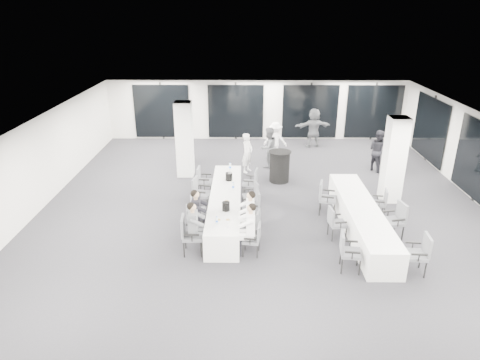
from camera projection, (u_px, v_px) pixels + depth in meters
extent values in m
cube|color=#25252A|center=(263.00, 213.00, 13.30)|extent=(14.00, 16.00, 0.02)
cube|color=silver|center=(265.00, 125.00, 12.24)|extent=(14.00, 16.00, 0.02)
cube|color=silver|center=(31.00, 170.00, 12.84)|extent=(0.02, 16.00, 2.80)
cube|color=silver|center=(257.00, 110.00, 20.19)|extent=(14.00, 0.02, 2.80)
cube|color=black|center=(257.00, 112.00, 20.14)|extent=(13.60, 0.06, 2.50)
cube|color=black|center=(480.00, 162.00, 13.65)|extent=(0.06, 14.00, 2.50)
cube|color=white|center=(184.00, 139.00, 15.76)|extent=(0.60, 0.60, 2.80)
cube|color=white|center=(394.00, 160.00, 13.65)|extent=(0.60, 0.60, 2.80)
cube|color=silver|center=(225.00, 206.00, 12.88)|extent=(0.90, 5.00, 0.75)
cube|color=silver|center=(361.00, 218.00, 12.12)|extent=(0.90, 5.00, 0.75)
cylinder|color=black|center=(280.00, 167.00, 15.50)|extent=(0.72, 0.72, 1.13)
cylinder|color=black|center=(280.00, 152.00, 15.29)|extent=(0.82, 0.82, 0.02)
cube|color=#57595F|center=(193.00, 236.00, 10.96)|extent=(0.53, 0.55, 0.09)
cube|color=#57595F|center=(183.00, 226.00, 10.84)|extent=(0.09, 0.51, 0.50)
cylinder|color=black|center=(185.00, 241.00, 11.26)|extent=(0.04, 0.04, 0.45)
cylinder|color=black|center=(184.00, 250.00, 10.85)|extent=(0.04, 0.04, 0.45)
cylinder|color=black|center=(202.00, 241.00, 11.27)|extent=(0.04, 0.04, 0.45)
cylinder|color=black|center=(201.00, 249.00, 10.86)|extent=(0.04, 0.04, 0.45)
cube|color=black|center=(193.00, 225.00, 11.14)|extent=(0.37, 0.06, 0.04)
cube|color=black|center=(192.00, 235.00, 10.64)|extent=(0.37, 0.06, 0.04)
cube|color=#57595F|center=(196.00, 223.00, 11.70)|extent=(0.53, 0.55, 0.08)
cube|color=#57595F|center=(188.00, 215.00, 11.57)|extent=(0.14, 0.46, 0.46)
cylinder|color=black|center=(189.00, 228.00, 11.94)|extent=(0.04, 0.04, 0.41)
cylinder|color=black|center=(190.00, 235.00, 11.58)|extent=(0.04, 0.04, 0.41)
cylinder|color=black|center=(203.00, 227.00, 12.00)|extent=(0.04, 0.04, 0.41)
cylinder|color=black|center=(204.00, 234.00, 11.64)|extent=(0.04, 0.04, 0.41)
cube|color=black|center=(195.00, 214.00, 11.86)|extent=(0.34, 0.10, 0.04)
cube|color=black|center=(196.00, 222.00, 11.41)|extent=(0.34, 0.10, 0.04)
cube|color=#57595F|center=(199.00, 211.00, 12.49)|extent=(0.50, 0.51, 0.07)
cube|color=#57595F|center=(192.00, 204.00, 12.35)|extent=(0.14, 0.42, 0.42)
cylinder|color=black|center=(193.00, 216.00, 12.70)|extent=(0.03, 0.03, 0.37)
cylinder|color=black|center=(194.00, 221.00, 12.37)|extent=(0.03, 0.03, 0.37)
cylinder|color=black|center=(205.00, 215.00, 12.77)|extent=(0.03, 0.03, 0.37)
cylinder|color=black|center=(206.00, 220.00, 12.44)|extent=(0.03, 0.03, 0.37)
cube|color=black|center=(198.00, 203.00, 12.63)|extent=(0.31, 0.10, 0.04)
cube|color=black|center=(200.00, 210.00, 12.22)|extent=(0.31, 0.10, 0.04)
cube|color=#57595F|center=(202.00, 194.00, 13.43)|extent=(0.57, 0.59, 0.08)
cube|color=#57595F|center=(195.00, 185.00, 13.37)|extent=(0.15, 0.49, 0.49)
cylinder|color=black|center=(198.00, 198.00, 13.76)|extent=(0.04, 0.04, 0.44)
cylinder|color=black|center=(194.00, 204.00, 13.37)|extent=(0.04, 0.04, 0.44)
cylinder|color=black|center=(211.00, 199.00, 13.69)|extent=(0.04, 0.04, 0.44)
cylinder|color=black|center=(207.00, 205.00, 13.30)|extent=(0.04, 0.04, 0.44)
cube|color=black|center=(204.00, 186.00, 13.61)|extent=(0.36, 0.11, 0.04)
cube|color=black|center=(200.00, 192.00, 13.12)|extent=(0.36, 0.11, 0.04)
cube|color=#57595F|center=(205.00, 182.00, 14.44)|extent=(0.50, 0.52, 0.08)
cube|color=#57595F|center=(198.00, 174.00, 14.36)|extent=(0.10, 0.47, 0.47)
cylinder|color=black|center=(201.00, 186.00, 14.74)|extent=(0.04, 0.04, 0.42)
cylinder|color=black|center=(199.00, 191.00, 14.36)|extent=(0.04, 0.04, 0.42)
cylinder|color=black|center=(212.00, 186.00, 14.71)|extent=(0.04, 0.04, 0.42)
cylinder|color=black|center=(211.00, 191.00, 14.33)|extent=(0.04, 0.04, 0.42)
cube|color=black|center=(206.00, 174.00, 14.61)|extent=(0.35, 0.07, 0.04)
cube|color=black|center=(204.00, 180.00, 14.14)|extent=(0.35, 0.07, 0.04)
cube|color=#57595F|center=(251.00, 240.00, 10.94)|extent=(0.48, 0.49, 0.07)
cube|color=#57595F|center=(259.00, 232.00, 10.82)|extent=(0.12, 0.42, 0.42)
cylinder|color=black|center=(257.00, 252.00, 10.83)|extent=(0.03, 0.03, 0.37)
cylinder|color=black|center=(259.00, 245.00, 11.16)|extent=(0.03, 0.03, 0.37)
cylinder|color=black|center=(243.00, 251.00, 10.88)|extent=(0.03, 0.03, 0.37)
cylinder|color=black|center=(245.00, 243.00, 11.22)|extent=(0.03, 0.03, 0.37)
cube|color=black|center=(250.00, 239.00, 10.67)|extent=(0.31, 0.08, 0.04)
cube|color=black|center=(252.00, 230.00, 11.09)|extent=(0.31, 0.08, 0.04)
cube|color=#57595F|center=(251.00, 226.00, 11.63)|extent=(0.51, 0.52, 0.07)
cube|color=#57595F|center=(258.00, 218.00, 11.50)|extent=(0.14, 0.43, 0.43)
cylinder|color=black|center=(256.00, 237.00, 11.51)|extent=(0.03, 0.03, 0.38)
cylinder|color=black|center=(259.00, 230.00, 11.85)|extent=(0.03, 0.03, 0.38)
cylinder|color=black|center=(243.00, 236.00, 11.59)|extent=(0.03, 0.03, 0.38)
cylinder|color=black|center=(246.00, 229.00, 11.92)|extent=(0.03, 0.03, 0.38)
cube|color=black|center=(249.00, 224.00, 11.36)|extent=(0.32, 0.10, 0.04)
cube|color=black|center=(252.00, 217.00, 11.78)|extent=(0.32, 0.10, 0.04)
cube|color=#57595F|center=(250.00, 208.00, 12.56)|extent=(0.53, 0.55, 0.08)
cube|color=#57595F|center=(258.00, 199.00, 12.48)|extent=(0.13, 0.47, 0.47)
cylinder|color=black|center=(258.00, 218.00, 12.49)|extent=(0.04, 0.04, 0.42)
cylinder|color=black|center=(256.00, 212.00, 12.86)|extent=(0.04, 0.04, 0.42)
cylinder|color=black|center=(244.00, 219.00, 12.44)|extent=(0.04, 0.04, 0.42)
cylinder|color=black|center=(243.00, 213.00, 12.81)|extent=(0.04, 0.04, 0.42)
cube|color=black|center=(252.00, 206.00, 12.26)|extent=(0.35, 0.09, 0.04)
cube|color=black|center=(249.00, 199.00, 12.73)|extent=(0.35, 0.09, 0.04)
cube|color=#57595F|center=(250.00, 197.00, 13.37)|extent=(0.53, 0.54, 0.08)
cube|color=#57595F|center=(257.00, 189.00, 13.32)|extent=(0.16, 0.43, 0.43)
cylinder|color=black|center=(257.00, 206.00, 13.33)|extent=(0.03, 0.03, 0.39)
cylinder|color=black|center=(254.00, 201.00, 13.67)|extent=(0.03, 0.03, 0.39)
cylinder|color=black|center=(246.00, 207.00, 13.25)|extent=(0.03, 0.03, 0.39)
cylinder|color=black|center=(243.00, 202.00, 13.59)|extent=(0.03, 0.03, 0.39)
cube|color=black|center=(252.00, 195.00, 13.10)|extent=(0.32, 0.11, 0.04)
cube|color=black|center=(248.00, 189.00, 13.52)|extent=(0.32, 0.11, 0.04)
cube|color=#57595F|center=(250.00, 183.00, 14.36)|extent=(0.53, 0.55, 0.08)
cube|color=#57595F|center=(256.00, 176.00, 14.22)|extent=(0.14, 0.46, 0.45)
cylinder|color=black|center=(254.00, 192.00, 14.24)|extent=(0.04, 0.04, 0.41)
cylinder|color=black|center=(256.00, 188.00, 14.60)|extent=(0.04, 0.04, 0.41)
cylinder|color=black|center=(243.00, 192.00, 14.31)|extent=(0.04, 0.04, 0.41)
cylinder|color=black|center=(245.00, 187.00, 14.67)|extent=(0.04, 0.04, 0.41)
cube|color=black|center=(248.00, 181.00, 14.07)|extent=(0.34, 0.10, 0.04)
cube|color=black|center=(251.00, 176.00, 14.52)|extent=(0.34, 0.10, 0.04)
cube|color=#57595F|center=(351.00, 253.00, 10.25)|extent=(0.53, 0.55, 0.08)
cube|color=#57595F|center=(342.00, 242.00, 10.18)|extent=(0.12, 0.48, 0.48)
cylinder|color=black|center=(340.00, 257.00, 10.56)|extent=(0.04, 0.04, 0.42)
cylinder|color=black|center=(342.00, 266.00, 10.18)|extent=(0.04, 0.04, 0.42)
cylinder|color=black|center=(358.00, 258.00, 10.51)|extent=(0.04, 0.04, 0.42)
cylinder|color=black|center=(360.00, 267.00, 10.13)|extent=(0.04, 0.04, 0.42)
cube|color=black|center=(350.00, 241.00, 10.42)|extent=(0.35, 0.09, 0.04)
cube|color=black|center=(353.00, 252.00, 9.95)|extent=(0.35, 0.09, 0.04)
cube|color=#57595F|center=(338.00, 224.00, 11.71)|extent=(0.50, 0.51, 0.08)
cube|color=#57595F|center=(331.00, 216.00, 11.59)|extent=(0.12, 0.44, 0.44)
cylinder|color=black|center=(328.00, 228.00, 11.95)|extent=(0.03, 0.03, 0.39)
cylinder|color=black|center=(332.00, 235.00, 11.60)|extent=(0.03, 0.03, 0.39)
cylinder|color=black|center=(341.00, 228.00, 12.00)|extent=(0.03, 0.03, 0.39)
cylinder|color=black|center=(346.00, 234.00, 11.65)|extent=(0.03, 0.03, 0.39)
cube|color=black|center=(335.00, 215.00, 11.87)|extent=(0.33, 0.08, 0.04)
cube|color=black|center=(341.00, 223.00, 11.43)|extent=(0.33, 0.08, 0.04)
cube|color=#57595F|center=(328.00, 199.00, 13.08)|extent=(0.60, 0.62, 0.09)
cube|color=#57595F|center=(321.00, 190.00, 13.03)|extent=(0.18, 0.49, 0.49)
cylinder|color=black|center=(321.00, 203.00, 13.42)|extent=(0.04, 0.04, 0.44)
cylinder|color=black|center=(320.00, 209.00, 13.04)|extent=(0.04, 0.04, 0.44)
cylinder|color=black|center=(335.00, 205.00, 13.32)|extent=(0.04, 0.04, 0.44)
cylinder|color=black|center=(334.00, 211.00, 12.94)|extent=(0.04, 0.04, 0.44)
cube|color=black|center=(329.00, 190.00, 13.25)|extent=(0.36, 0.13, 0.04)
cube|color=black|center=(328.00, 197.00, 12.77)|extent=(0.36, 0.13, 0.04)
cube|color=#57595F|center=(415.00, 255.00, 10.14)|extent=(0.54, 0.56, 0.09)
cube|color=#57595F|center=(427.00, 245.00, 10.01)|extent=(0.11, 0.50, 0.49)
cylinder|color=black|center=(425.00, 270.00, 10.02)|extent=(0.04, 0.04, 0.44)
cylinder|color=black|center=(420.00, 260.00, 10.42)|extent=(0.04, 0.04, 0.44)
cylinder|color=black|center=(406.00, 269.00, 10.06)|extent=(0.04, 0.04, 0.44)
cylinder|color=black|center=(402.00, 259.00, 10.46)|extent=(0.04, 0.04, 0.44)
cube|color=black|center=(419.00, 254.00, 9.83)|extent=(0.37, 0.08, 0.04)
cube|color=black|center=(413.00, 243.00, 10.32)|extent=(0.37, 0.08, 0.04)
cube|color=#57595F|center=(392.00, 222.00, 11.69)|extent=(0.59, 0.61, 0.09)
cube|color=#57595F|center=(402.00, 211.00, 11.62)|extent=(0.16, 0.50, 0.50)
cylinder|color=black|center=(403.00, 233.00, 11.63)|extent=(0.04, 0.04, 0.45)
cylinder|color=black|center=(394.00, 226.00, 12.03)|extent=(0.04, 0.04, 0.45)
cylinder|color=black|center=(388.00, 235.00, 11.56)|extent=(0.04, 0.04, 0.45)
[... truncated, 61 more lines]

